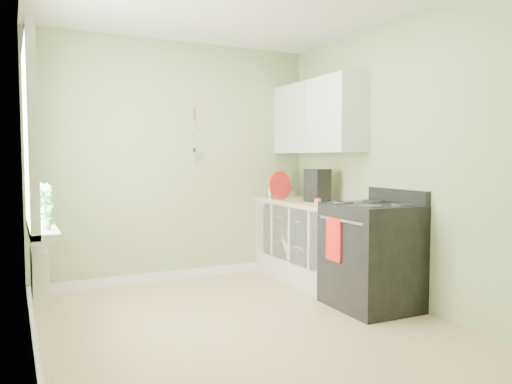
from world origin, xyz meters
name	(u,v)px	position (x,y,z in m)	size (l,w,h in m)	color
floor	(244,327)	(0.00, 0.00, -0.01)	(3.20, 3.60, 0.02)	tan
wall_back	(177,162)	(0.00, 1.81, 1.35)	(3.20, 0.02, 2.70)	#95A36F
wall_left	(26,164)	(-1.61, 0.00, 1.35)	(0.02, 3.60, 2.70)	#95A36F
wall_right	(397,162)	(1.61, 0.00, 1.35)	(0.02, 3.60, 2.70)	#95A36F
base_cabinets	(312,243)	(1.30, 1.00, 0.43)	(0.60, 1.60, 0.87)	white
countertop	(311,203)	(1.29, 1.00, 0.89)	(0.64, 1.60, 0.04)	#D2BA80
upper_cabinets	(317,117)	(1.43, 1.10, 1.85)	(0.35, 1.40, 0.80)	white
window	(28,136)	(-1.58, 0.30, 1.55)	(0.06, 1.14, 1.44)	white
window_sill	(42,227)	(-1.51, 0.30, 0.88)	(0.18, 1.14, 0.04)	white
radiator	(39,273)	(-1.54, 0.25, 0.55)	(0.12, 0.50, 0.35)	white
wall_utensils	(195,143)	(0.20, 1.78, 1.56)	(0.02, 0.14, 0.58)	#D2BA80
stove	(371,255)	(1.28, -0.05, 0.49)	(0.71, 0.81, 1.10)	black
stand_mixer	(283,184)	(1.33, 1.74, 1.06)	(0.20, 0.31, 0.36)	#B2B2B7
kettle	(271,191)	(1.05, 1.51, 1.00)	(0.17, 0.10, 0.18)	silver
coffee_maker	(317,186)	(1.31, 0.91, 1.08)	(0.24, 0.26, 0.36)	black
red_tray	(280,186)	(1.07, 1.32, 1.07)	(0.33, 0.33, 0.02)	red
jar	(318,202)	(1.09, 0.56, 0.95)	(0.07, 0.07, 0.08)	beige
plant_a	(45,210)	(-1.50, -0.04, 1.04)	(0.15, 0.10, 0.28)	#327037
plant_b	(43,204)	(-1.50, 0.26, 1.05)	(0.17, 0.14, 0.31)	#327037
plant_c	(41,202)	(-1.50, 0.54, 1.05)	(0.16, 0.16, 0.29)	#327037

